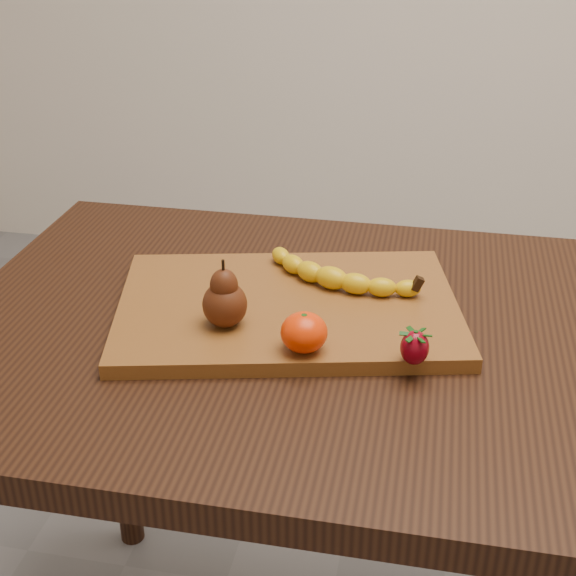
% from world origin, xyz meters
% --- Properties ---
extents(table, '(1.00, 0.70, 0.76)m').
position_xyz_m(table, '(0.00, 0.00, 0.66)').
color(table, black).
rests_on(table, ground).
extents(cutting_board, '(0.51, 0.39, 0.02)m').
position_xyz_m(cutting_board, '(-0.05, 0.02, 0.77)').
color(cutting_board, brown).
rests_on(cutting_board, table).
extents(banana, '(0.21, 0.12, 0.03)m').
position_xyz_m(banana, '(0.00, 0.07, 0.80)').
color(banana, yellow).
rests_on(banana, cutting_board).
extents(pear, '(0.07, 0.07, 0.09)m').
position_xyz_m(pear, '(-0.12, -0.05, 0.82)').
color(pear, '#4E200C').
rests_on(pear, cutting_board).
extents(mandarin, '(0.07, 0.07, 0.05)m').
position_xyz_m(mandarin, '(-0.01, -0.09, 0.80)').
color(mandarin, '#FD3502').
rests_on(mandarin, cutting_board).
extents(strawberry, '(0.03, 0.03, 0.04)m').
position_xyz_m(strawberry, '(0.12, -0.09, 0.80)').
color(strawberry, maroon).
rests_on(strawberry, cutting_board).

